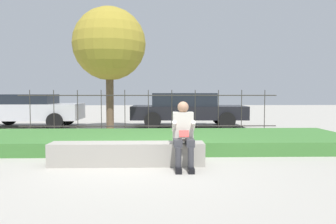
% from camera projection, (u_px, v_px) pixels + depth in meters
% --- Properties ---
extents(ground_plane, '(60.00, 60.00, 0.00)m').
position_uv_depth(ground_plane, '(141.00, 165.00, 6.35)').
color(ground_plane, '#A8A399').
extents(stone_bench, '(2.97, 0.49, 0.44)m').
position_uv_depth(stone_bench, '(127.00, 155.00, 6.33)').
color(stone_bench, gray).
rests_on(stone_bench, ground_plane).
extents(person_seated_reader, '(0.42, 0.73, 1.24)m').
position_uv_depth(person_seated_reader, '(183.00, 132.00, 6.06)').
color(person_seated_reader, black).
rests_on(person_seated_reader, ground_plane).
extents(grass_berm, '(10.48, 2.98, 0.31)m').
position_uv_depth(grass_berm, '(146.00, 140.00, 8.53)').
color(grass_berm, '#3D7533').
rests_on(grass_berm, ground_plane).
extents(iron_fence, '(8.48, 0.03, 1.49)m').
position_uv_depth(iron_fence, '(148.00, 111.00, 10.76)').
color(iron_fence, '#332D28').
rests_on(iron_fence, ground_plane).
extents(car_parked_center, '(4.66, 2.05, 1.38)m').
position_uv_depth(car_parked_center, '(187.00, 109.00, 13.45)').
color(car_parked_center, black).
rests_on(car_parked_center, ground_plane).
extents(car_parked_left, '(4.07, 2.03, 1.33)m').
position_uv_depth(car_parked_left, '(29.00, 109.00, 13.24)').
color(car_parked_left, '#B7B7BC').
rests_on(car_parked_left, ground_plane).
extents(tree_behind_fence, '(2.61, 2.61, 4.46)m').
position_uv_depth(tree_behind_fence, '(109.00, 44.00, 11.73)').
color(tree_behind_fence, brown).
rests_on(tree_behind_fence, ground_plane).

